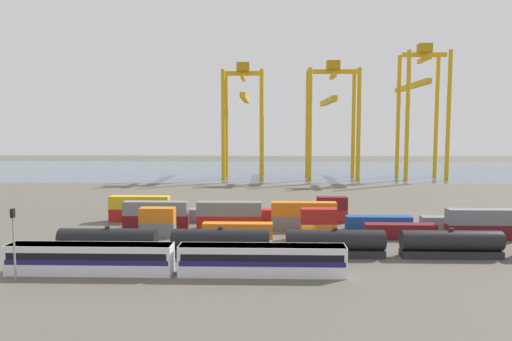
{
  "coord_description": "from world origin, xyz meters",
  "views": [
    {
      "loc": [
        -6.55,
        -76.79,
        18.67
      ],
      "look_at": [
        -9.35,
        24.75,
        9.58
      ],
      "focal_mm": 32.15,
      "sensor_mm": 36.0,
      "label": 1
    }
  ],
  "objects_px": {
    "shipping_container_3": "(318,231)",
    "shipping_container_5": "(400,231)",
    "passenger_train": "(176,258)",
    "signal_mast": "(14,235)",
    "gantry_crane_west": "(244,109)",
    "gantry_crane_east": "(420,98)",
    "freight_tank_row": "(335,243)",
    "shipping_container_14": "(304,223)",
    "shipping_container_21": "(267,216)",
    "shipping_container_6": "(482,232)",
    "gantry_crane_central": "(331,108)"
  },
  "relations": [
    {
      "from": "shipping_container_3",
      "to": "shipping_container_5",
      "type": "bearing_deg",
      "value": 0.0
    },
    {
      "from": "passenger_train",
      "to": "signal_mast",
      "type": "xyz_separation_m",
      "value": [
        -19.42,
        -3.0,
        3.59
      ]
    },
    {
      "from": "passenger_train",
      "to": "gantry_crane_west",
      "type": "relative_size",
      "value": 1.0
    },
    {
      "from": "gantry_crane_east",
      "to": "freight_tank_row",
      "type": "bearing_deg",
      "value": -113.25
    },
    {
      "from": "shipping_container_14",
      "to": "signal_mast",
      "type": "bearing_deg",
      "value": -141.52
    },
    {
      "from": "signal_mast",
      "to": "shipping_container_14",
      "type": "height_order",
      "value": "signal_mast"
    },
    {
      "from": "freight_tank_row",
      "to": "shipping_container_21",
      "type": "distance_m",
      "value": 27.06
    },
    {
      "from": "passenger_train",
      "to": "shipping_container_6",
      "type": "height_order",
      "value": "passenger_train"
    },
    {
      "from": "shipping_container_5",
      "to": "gantry_crane_west",
      "type": "xyz_separation_m",
      "value": [
        -32.22,
        100.0,
        25.43
      ]
    },
    {
      "from": "passenger_train",
      "to": "signal_mast",
      "type": "distance_m",
      "value": 19.97
    },
    {
      "from": "shipping_container_6",
      "to": "shipping_container_21",
      "type": "distance_m",
      "value": 39.21
    },
    {
      "from": "freight_tank_row",
      "to": "shipping_container_21",
      "type": "bearing_deg",
      "value": 111.81
    },
    {
      "from": "shipping_container_5",
      "to": "shipping_container_14",
      "type": "xyz_separation_m",
      "value": [
        -15.98,
        6.83,
        0.0
      ]
    },
    {
      "from": "shipping_container_14",
      "to": "gantry_crane_west",
      "type": "bearing_deg",
      "value": 99.89
    },
    {
      "from": "shipping_container_3",
      "to": "shipping_container_14",
      "type": "height_order",
      "value": "same"
    },
    {
      "from": "signal_mast",
      "to": "gantry_crane_west",
      "type": "height_order",
      "value": "gantry_crane_west"
    },
    {
      "from": "shipping_container_5",
      "to": "shipping_container_3",
      "type": "bearing_deg",
      "value": 180.0
    },
    {
      "from": "signal_mast",
      "to": "shipping_container_3",
      "type": "distance_m",
      "value": 46.51
    },
    {
      "from": "shipping_container_21",
      "to": "gantry_crane_west",
      "type": "bearing_deg",
      "value": 96.22
    },
    {
      "from": "freight_tank_row",
      "to": "gantry_crane_west",
      "type": "relative_size",
      "value": 1.87
    },
    {
      "from": "signal_mast",
      "to": "shipping_container_5",
      "type": "relative_size",
      "value": 0.74
    },
    {
      "from": "shipping_container_21",
      "to": "gantry_crane_west",
      "type": "relative_size",
      "value": 0.14
    },
    {
      "from": "passenger_train",
      "to": "freight_tank_row",
      "type": "bearing_deg",
      "value": 22.23
    },
    {
      "from": "shipping_container_5",
      "to": "gantry_crane_east",
      "type": "xyz_separation_m",
      "value": [
        35.19,
        100.17,
        29.2
      ]
    },
    {
      "from": "gantry_crane_central",
      "to": "shipping_container_14",
      "type": "bearing_deg",
      "value": -100.59
    },
    {
      "from": "signal_mast",
      "to": "shipping_container_6",
      "type": "relative_size",
      "value": 0.74
    },
    {
      "from": "shipping_container_3",
      "to": "shipping_container_21",
      "type": "relative_size",
      "value": 1.0
    },
    {
      "from": "shipping_container_14",
      "to": "gantry_crane_west",
      "type": "height_order",
      "value": "gantry_crane_west"
    },
    {
      "from": "shipping_container_5",
      "to": "gantry_crane_west",
      "type": "height_order",
      "value": "gantry_crane_west"
    },
    {
      "from": "shipping_container_6",
      "to": "gantry_crane_west",
      "type": "xyz_separation_m",
      "value": [
        -46.16,
        100.0,
        25.43
      ]
    },
    {
      "from": "shipping_container_5",
      "to": "passenger_train",
      "type": "bearing_deg",
      "value": -149.49
    },
    {
      "from": "shipping_container_6",
      "to": "shipping_container_14",
      "type": "relative_size",
      "value": 1.0
    },
    {
      "from": "passenger_train",
      "to": "gantry_crane_central",
      "type": "distance_m",
      "value": 128.23
    },
    {
      "from": "shipping_container_6",
      "to": "shipping_container_3",
      "type": "bearing_deg",
      "value": 180.0
    },
    {
      "from": "gantry_crane_west",
      "to": "shipping_container_5",
      "type": "bearing_deg",
      "value": -72.14
    },
    {
      "from": "freight_tank_row",
      "to": "shipping_container_21",
      "type": "xyz_separation_m",
      "value": [
        -10.05,
        25.11,
        -0.76
      ]
    },
    {
      "from": "signal_mast",
      "to": "shipping_container_3",
      "type": "relative_size",
      "value": 1.49
    },
    {
      "from": "shipping_container_3",
      "to": "signal_mast",
      "type": "bearing_deg",
      "value": -149.73
    },
    {
      "from": "passenger_train",
      "to": "shipping_container_14",
      "type": "xyz_separation_m",
      "value": [
        18.54,
        27.17,
        -0.84
      ]
    },
    {
      "from": "shipping_container_3",
      "to": "shipping_container_21",
      "type": "distance_m",
      "value": 16.29
    },
    {
      "from": "shipping_container_3",
      "to": "shipping_container_6",
      "type": "relative_size",
      "value": 0.5
    },
    {
      "from": "freight_tank_row",
      "to": "gantry_crane_central",
      "type": "relative_size",
      "value": 1.85
    },
    {
      "from": "passenger_train",
      "to": "shipping_container_5",
      "type": "height_order",
      "value": "passenger_train"
    },
    {
      "from": "passenger_train",
      "to": "shipping_container_14",
      "type": "bearing_deg",
      "value": 55.7
    },
    {
      "from": "passenger_train",
      "to": "signal_mast",
      "type": "bearing_deg",
      "value": -171.22
    },
    {
      "from": "signal_mast",
      "to": "shipping_container_6",
      "type": "xyz_separation_m",
      "value": [
        67.88,
        23.34,
        -4.44
      ]
    },
    {
      "from": "signal_mast",
      "to": "shipping_container_3",
      "type": "height_order",
      "value": "signal_mast"
    },
    {
      "from": "signal_mast",
      "to": "shipping_container_5",
      "type": "distance_m",
      "value": 58.93
    },
    {
      "from": "shipping_container_6",
      "to": "shipping_container_14",
      "type": "xyz_separation_m",
      "value": [
        -29.93,
        6.83,
        0.0
      ]
    },
    {
      "from": "shipping_container_3",
      "to": "gantry_crane_central",
      "type": "xyz_separation_m",
      "value": [
        15.43,
        100.24,
        25.47
      ]
    }
  ]
}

